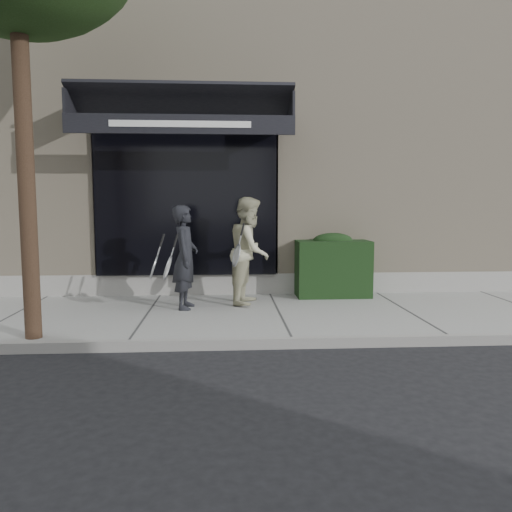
{
  "coord_description": "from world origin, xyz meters",
  "views": [
    {
      "loc": [
        -0.83,
        -7.51,
        1.78
      ],
      "look_at": [
        -0.31,
        0.6,
        0.92
      ],
      "focal_mm": 35.0,
      "sensor_mm": 36.0,
      "label": 1
    }
  ],
  "objects": [
    {
      "name": "building_facade",
      "position": [
        -0.01,
        4.96,
        2.74
      ],
      "size": [
        14.3,
        8.04,
        5.64
      ],
      "color": "#C7B598",
      "rests_on": "ground"
    },
    {
      "name": "pedestrian_front",
      "position": [
        -1.45,
        0.33,
        0.93
      ],
      "size": [
        0.76,
        0.86,
        1.63
      ],
      "color": "black",
      "rests_on": "sidewalk"
    },
    {
      "name": "ground",
      "position": [
        0.0,
        0.0,
        0.0
      ],
      "size": [
        80.0,
        80.0,
        0.0
      ],
      "primitive_type": "plane",
      "color": "black",
      "rests_on": "ground"
    },
    {
      "name": "hedge",
      "position": [
        1.1,
        1.25,
        0.66
      ],
      "size": [
        1.3,
        0.7,
        1.14
      ],
      "color": "black",
      "rests_on": "sidewalk"
    },
    {
      "name": "pedestrian_back",
      "position": [
        -0.41,
        0.69,
        1.0
      ],
      "size": [
        0.86,
        1.01,
        1.76
      ],
      "color": "#BFBB99",
      "rests_on": "sidewalk"
    },
    {
      "name": "curb",
      "position": [
        0.0,
        -1.55,
        0.07
      ],
      "size": [
        20.0,
        0.1,
        0.14
      ],
      "primitive_type": "cube",
      "color": "gray",
      "rests_on": "ground"
    },
    {
      "name": "sidewalk",
      "position": [
        0.0,
        0.0,
        0.06
      ],
      "size": [
        20.0,
        3.0,
        0.12
      ],
      "primitive_type": "cube",
      "color": "gray",
      "rests_on": "ground"
    }
  ]
}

